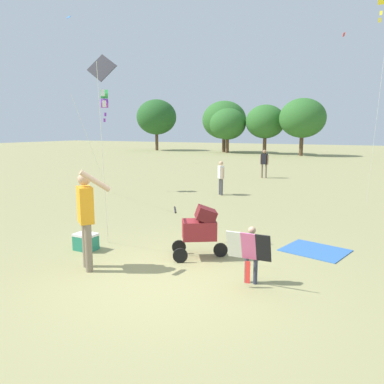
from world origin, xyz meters
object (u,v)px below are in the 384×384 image
at_px(kite_green_novelty, 104,99).
at_px(picnic_blanket, 315,250).
at_px(kite_adult_black, 102,76).
at_px(person_adult_flyer, 86,212).
at_px(person_red_shirt, 221,175).
at_px(cooler_box, 86,242).
at_px(stroller, 200,227).
at_px(child_with_butterfly_kite, 251,250).
at_px(person_couple_left, 264,161).

height_order(kite_green_novelty, picnic_blanket, kite_green_novelty).
bearing_deg(kite_adult_black, person_adult_flyer, -63.54).
relative_size(person_adult_flyer, person_red_shirt, 1.40).
bearing_deg(cooler_box, person_adult_flyer, -45.43).
xyz_separation_m(person_adult_flyer, person_red_shirt, (-0.85, 8.20, -0.28)).
height_order(picnic_blanket, cooler_box, cooler_box).
distance_m(person_red_shirt, picnic_blanket, 6.88).
xyz_separation_m(kite_green_novelty, person_red_shirt, (4.37, 1.32, -2.85)).
distance_m(person_adult_flyer, person_red_shirt, 8.25).
xyz_separation_m(stroller, cooler_box, (-2.31, -0.65, -0.43)).
bearing_deg(cooler_box, person_red_shirt, 90.48).
distance_m(child_with_butterfly_kite, stroller, 1.49).
distance_m(stroller, kite_green_novelty, 9.17).
bearing_deg(person_couple_left, kite_adult_black, -89.40).
xyz_separation_m(person_red_shirt, picnic_blanket, (4.31, -5.31, -0.75)).
bearing_deg(cooler_box, child_with_butterfly_kite, -2.21).
xyz_separation_m(child_with_butterfly_kite, kite_adult_black, (-3.47, 0.71, 2.96)).
bearing_deg(kite_green_novelty, child_with_butterfly_kite, -37.81).
relative_size(kite_adult_black, person_couple_left, 2.79).
height_order(person_red_shirt, picnic_blanket, person_red_shirt).
distance_m(person_couple_left, cooler_box, 13.09).
relative_size(kite_green_novelty, cooler_box, 8.87).
bearing_deg(picnic_blanket, person_red_shirt, 129.03).
height_order(person_adult_flyer, kite_adult_black, kite_adult_black).
bearing_deg(picnic_blanket, stroller, -143.27).
relative_size(person_adult_flyer, cooler_box, 4.03).
bearing_deg(child_with_butterfly_kite, person_couple_left, 105.26).
bearing_deg(person_couple_left, picnic_blanket, -68.76).
bearing_deg(picnic_blanket, kite_adult_black, -159.91).
distance_m(stroller, person_couple_left, 12.65).
bearing_deg(person_couple_left, person_adult_flyer, -86.63).
relative_size(child_with_butterfly_kite, picnic_blanket, 0.79).
distance_m(kite_green_novelty, person_couple_left, 8.72).
height_order(kite_adult_black, person_couple_left, kite_adult_black).
bearing_deg(picnic_blanket, child_with_butterfly_kite, -106.64).
xyz_separation_m(child_with_butterfly_kite, cooler_box, (-3.58, 0.14, -0.40)).
relative_size(kite_green_novelty, picnic_blanket, 3.31).
height_order(stroller, kite_green_novelty, kite_green_novelty).
bearing_deg(cooler_box, person_couple_left, 90.12).
relative_size(person_adult_flyer, kite_adult_black, 0.45).
relative_size(stroller, person_couple_left, 0.75).
relative_size(picnic_blanket, cooler_box, 2.68).
bearing_deg(person_couple_left, kite_green_novelty, -122.22).
distance_m(kite_adult_black, kite_green_novelty, 7.14).
height_order(child_with_butterfly_kite, person_couple_left, person_couple_left).
height_order(child_with_butterfly_kite, cooler_box, child_with_butterfly_kite).
xyz_separation_m(stroller, kite_green_novelty, (-6.75, 5.43, 3.01)).
distance_m(person_adult_flyer, person_couple_left, 13.90).
bearing_deg(person_adult_flyer, child_with_butterfly_kite, 13.39).
relative_size(child_with_butterfly_kite, kite_green_novelty, 0.24).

